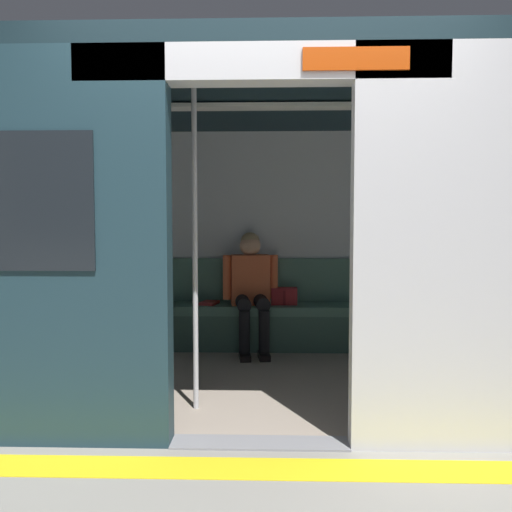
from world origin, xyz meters
The scene contains 8 objects.
ground_plane centered at (0.00, 0.00, 0.00)m, with size 60.00×60.00×0.00m, color gray.
platform_edge_strip centered at (0.00, 0.30, 0.00)m, with size 8.00×0.24×0.01m, color yellow.
train_car centered at (0.07, -1.21, 1.55)m, with size 6.40×2.74×2.34m.
bench_seat centered at (0.00, -2.23, 0.34)m, with size 3.29×0.44×0.45m.
person_seated centered at (0.13, -2.18, 0.67)m, with size 0.55×0.71×1.18m.
handbag centered at (-0.20, -2.27, 0.53)m, with size 0.26×0.15×0.17m.
book centered at (0.56, -2.26, 0.46)m, with size 0.15×0.22×0.03m, color #B22D2D.
grab_pole_door centered at (0.45, -0.55, 1.10)m, with size 0.04×0.04×2.20m, color silver.
Camera 1 is at (-0.06, 2.84, 1.25)m, focal length 35.77 mm.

